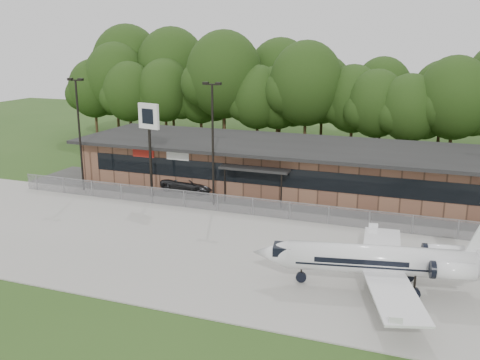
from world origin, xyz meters
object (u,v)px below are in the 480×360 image
at_px(pole_sign, 149,126).
at_px(suv, 190,183).
at_px(business_jet, 388,261).
at_px(terminal, 295,166).

bearing_deg(pole_sign, suv, 66.14).
bearing_deg(suv, pole_sign, 146.81).
bearing_deg(pole_sign, business_jet, -14.30).
xyz_separation_m(terminal, suv, (-8.73, -4.17, -1.44)).
distance_m(terminal, business_jet, 21.08).
xyz_separation_m(terminal, business_jet, (10.17, -18.45, -0.45)).
distance_m(terminal, pole_sign, 13.78).
bearing_deg(terminal, pole_sign, -147.06).
relative_size(business_jet, suv, 2.68).
height_order(terminal, business_jet, business_jet).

